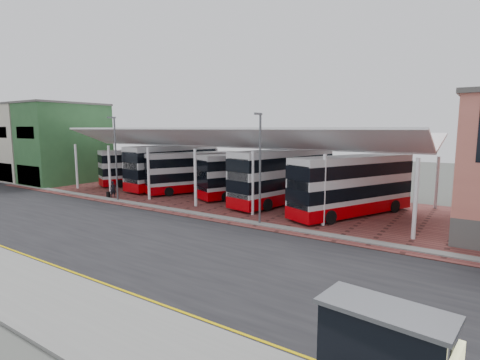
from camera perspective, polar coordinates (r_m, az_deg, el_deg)
The scene contains 22 objects.
ground at distance 23.92m, azimuth -9.09°, elevation -9.23°, with size 140.00×140.00×0.00m, color #454742.
road at distance 23.23m, azimuth -10.80°, elevation -9.76°, with size 120.00×14.00×0.02m, color black.
forecourt at distance 33.40m, azimuth 8.94°, elevation -4.26°, with size 72.00×16.00×0.06m, color brown.
sidewalk at distance 18.77m, azimuth -28.81°, elevation -14.78°, with size 120.00×4.00×0.14m, color slate.
north_kerb at distance 28.57m, azimuth -0.56°, elevation -6.15°, with size 120.00×0.80×0.14m, color slate.
yellow_line_near at distance 19.69m, azimuth -23.50°, elevation -13.53°, with size 120.00×0.12×0.01m, color #D3AF00.
yellow_line_far at distance 19.84m, azimuth -22.75°, elevation -13.33°, with size 120.00×0.12×0.01m, color #D3AF00.
canopy at distance 37.52m, azimuth -1.46°, elevation 6.04°, with size 37.00×11.63×7.07m.
shop_green at distance 53.42m, azimuth -25.05°, elevation 5.12°, with size 6.40×10.20×10.22m.
shop_cream at distance 59.07m, azimuth -28.34°, elevation 5.12°, with size 6.40×10.20×10.22m.
shop_brick at distance 64.88m, azimuth -31.04°, elevation 5.10°, with size 6.40×10.20×10.22m.
lamp_west at distance 37.60m, azimuth -18.42°, elevation 3.45°, with size 0.16×0.90×8.07m.
lamp_east at distance 26.83m, azimuth 3.05°, elevation 2.23°, with size 0.16×0.90×8.07m.
bus_0 at distance 48.15m, azimuth -14.41°, elevation 1.93°, with size 6.57×10.58×4.34m.
bus_1 at distance 44.63m, azimuth -10.09°, elevation 2.02°, with size 3.79×12.29×4.99m.
bus_2 at distance 41.24m, azimuth -7.02°, elevation 1.16°, with size 6.82×10.50×4.33m.
bus_3 at distance 38.15m, azimuth 1.26°, elevation 0.72°, with size 6.51×10.75×4.39m.
bus_4 at distance 35.05m, azimuth 6.66°, elevation 0.51°, with size 5.19×12.39×4.98m.
bus_5 at distance 31.25m, azimuth 16.73°, elevation -0.86°, with size 7.19×11.63×4.77m.
pedestrian at distance 39.96m, azimuth -18.77°, elevation -1.34°, with size 0.61×0.40×1.66m, color black.
suitcase at distance 40.19m, azimuth -19.43°, elevation -2.10°, with size 0.34×0.24×0.58m, color black.
bus_shelter at distance 10.34m, azimuth 22.10°, elevation -23.30°, with size 3.33×1.81×2.56m.
Camera 1 is at (15.68, -16.66, 6.99)m, focal length 28.00 mm.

